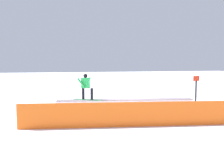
% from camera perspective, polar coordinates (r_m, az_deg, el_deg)
% --- Properties ---
extents(ground_plane, '(120.00, 120.00, 0.00)m').
position_cam_1_polar(ground_plane, '(11.68, 3.65, -6.89)').
color(ground_plane, white).
extents(grind_box, '(7.23, 1.90, 0.59)m').
position_cam_1_polar(grind_box, '(11.62, 3.66, -5.60)').
color(grind_box, white).
rests_on(grind_box, ground_plane).
extents(snowboarder, '(1.43, 1.12, 1.37)m').
position_cam_1_polar(snowboarder, '(11.39, -6.87, -0.47)').
color(snowboarder, '#3D9253').
rests_on(snowboarder, grind_box).
extents(safety_fence, '(10.19, 2.04, 0.98)m').
position_cam_1_polar(safety_fence, '(8.72, 10.71, -7.80)').
color(safety_fence, orange).
rests_on(safety_fence, ground_plane).
extents(trail_marker, '(0.40, 0.10, 1.77)m').
position_cam_1_polar(trail_marker, '(13.70, 21.28, -1.41)').
color(trail_marker, '#262628').
rests_on(trail_marker, ground_plane).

